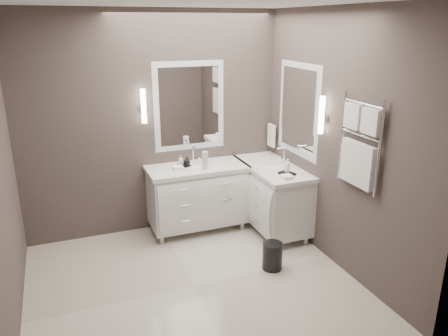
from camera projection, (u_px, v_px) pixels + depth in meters
name	position (u px, v px, depth m)	size (l,w,h in m)	color
floor	(194.00, 287.00, 4.41)	(3.20, 3.00, 0.01)	beige
ceiling	(187.00, 0.00, 3.55)	(3.20, 3.00, 0.01)	white
wall_back	(154.00, 125.00, 5.31)	(3.20, 0.01, 2.70)	#453B37
wall_front	(264.00, 227.00, 2.65)	(3.20, 0.01, 2.70)	#453B37
wall_right	(338.00, 142.00, 4.53)	(0.01, 3.00, 2.70)	#453B37
vanity_back	(198.00, 194.00, 5.49)	(1.24, 0.59, 0.97)	white
vanity_right	(272.00, 193.00, 5.51)	(0.59, 1.24, 0.97)	white
mirror_back	(189.00, 106.00, 5.39)	(0.90, 0.02, 1.10)	white
mirror_right	(298.00, 110.00, 5.17)	(0.02, 0.90, 1.10)	white
sconce_back	(144.00, 107.00, 5.12)	(0.06, 0.06, 0.40)	white
sconce_right	(321.00, 116.00, 4.63)	(0.06, 0.06, 0.40)	white
towel_bar_corner	(271.00, 135.00, 5.79)	(0.03, 0.22, 0.30)	white
towel_ladder	(359.00, 149.00, 4.15)	(0.06, 0.58, 0.90)	white
waste_bin	(272.00, 256.00, 4.68)	(0.21, 0.21, 0.30)	black
amenity_tray_back	(184.00, 166.00, 5.36)	(0.15, 0.11, 0.02)	black
amenity_tray_right	(287.00, 174.00, 5.07)	(0.13, 0.17, 0.03)	black
water_bottle	(205.00, 160.00, 5.24)	(0.08, 0.08, 0.22)	silver
soap_bottle_a	(181.00, 160.00, 5.35)	(0.05, 0.05, 0.12)	white
soap_bottle_b	(187.00, 161.00, 5.32)	(0.09, 0.09, 0.11)	black
soap_bottle_c	(287.00, 166.00, 5.04)	(0.06, 0.06, 0.16)	white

